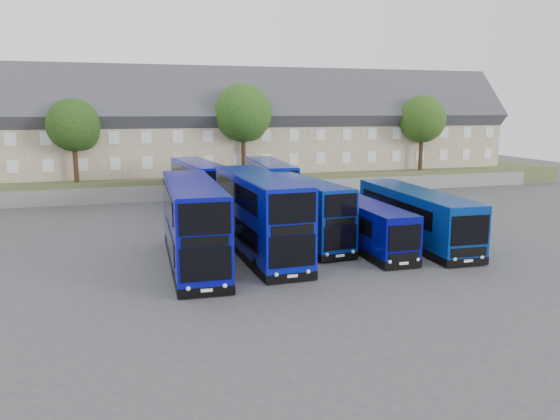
# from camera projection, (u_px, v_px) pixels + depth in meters

# --- Properties ---
(ground) EXTENTS (120.00, 120.00, 0.00)m
(ground) POSITION_uv_depth(u_px,v_px,m) (308.00, 262.00, 31.40)
(ground) COLOR #424247
(ground) RESTS_ON ground
(retaining_wall) EXTENTS (70.00, 0.40, 1.50)m
(retaining_wall) POSITION_uv_depth(u_px,v_px,m) (228.00, 190.00, 53.88)
(retaining_wall) COLOR slate
(retaining_wall) RESTS_ON ground
(earth_bank) EXTENTS (80.00, 20.00, 2.00)m
(earth_bank) POSITION_uv_depth(u_px,v_px,m) (211.00, 176.00, 63.26)
(earth_bank) COLOR #505731
(earth_bank) RESTS_ON ground
(terrace_row) EXTENTS (60.00, 10.40, 11.20)m
(terrace_row) POSITION_uv_depth(u_px,v_px,m) (243.00, 128.00, 59.31)
(terrace_row) COLOR #9F8870
(terrace_row) RESTS_ON earth_bank
(dd_front_left) EXTENTS (3.12, 11.89, 4.69)m
(dd_front_left) POSITION_uv_depth(u_px,v_px,m) (193.00, 225.00, 30.53)
(dd_front_left) COLOR #08089C
(dd_front_left) RESTS_ON ground
(dd_front_mid) EXTENTS (3.12, 12.13, 4.79)m
(dd_front_mid) POSITION_uv_depth(u_px,v_px,m) (259.00, 216.00, 32.70)
(dd_front_mid) COLOR #0912A6
(dd_front_mid) RESTS_ON ground
(dd_front_right) EXTENTS (3.41, 10.58, 4.13)m
(dd_front_right) POSITION_uv_depth(u_px,v_px,m) (303.00, 212.00, 35.68)
(dd_front_right) COLOR navy
(dd_front_right) RESTS_ON ground
(dd_rear_left) EXTENTS (3.60, 11.06, 4.32)m
(dd_rear_left) POSITION_uv_depth(u_px,v_px,m) (199.00, 189.00, 45.61)
(dd_rear_left) COLOR #080BA2
(dd_rear_left) RESTS_ON ground
(dd_rear_right) EXTENTS (3.16, 10.93, 4.29)m
(dd_rear_right) POSITION_uv_depth(u_px,v_px,m) (270.00, 188.00, 46.20)
(dd_rear_right) COLOR #071B8E
(dd_rear_right) RESTS_ON ground
(coach_east_a) EXTENTS (2.33, 10.75, 2.93)m
(coach_east_a) POSITION_uv_depth(u_px,v_px,m) (363.00, 225.00, 34.57)
(coach_east_a) COLOR #06077D
(coach_east_a) RESTS_ON ground
(coach_east_b) EXTENTS (3.09, 12.62, 3.43)m
(coach_east_b) POSITION_uv_depth(u_px,v_px,m) (415.00, 217.00, 35.91)
(coach_east_b) COLOR navy
(coach_east_b) RESTS_ON ground
(tree_west) EXTENTS (4.80, 4.80, 7.65)m
(tree_west) POSITION_uv_depth(u_px,v_px,m) (75.00, 127.00, 49.89)
(tree_west) COLOR #382314
(tree_west) RESTS_ON earth_bank
(tree_mid) EXTENTS (5.76, 5.76, 9.18)m
(tree_mid) POSITION_uv_depth(u_px,v_px,m) (244.00, 115.00, 54.65)
(tree_mid) COLOR #382314
(tree_mid) RESTS_ON earth_bank
(tree_east) EXTENTS (5.12, 5.12, 8.16)m
(tree_east) POSITION_uv_depth(u_px,v_px,m) (423.00, 121.00, 59.90)
(tree_east) COLOR #382314
(tree_east) RESTS_ON earth_bank
(tree_far) EXTENTS (5.44, 5.44, 8.67)m
(tree_far) POSITION_uv_depth(u_px,v_px,m) (436.00, 117.00, 68.12)
(tree_far) COLOR #382314
(tree_far) RESTS_ON earth_bank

